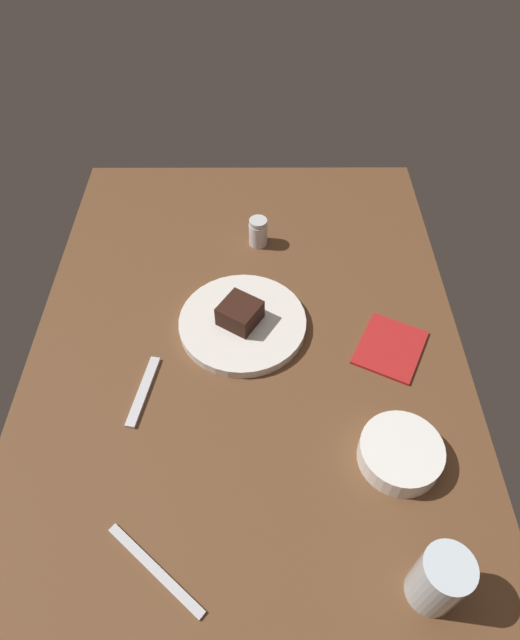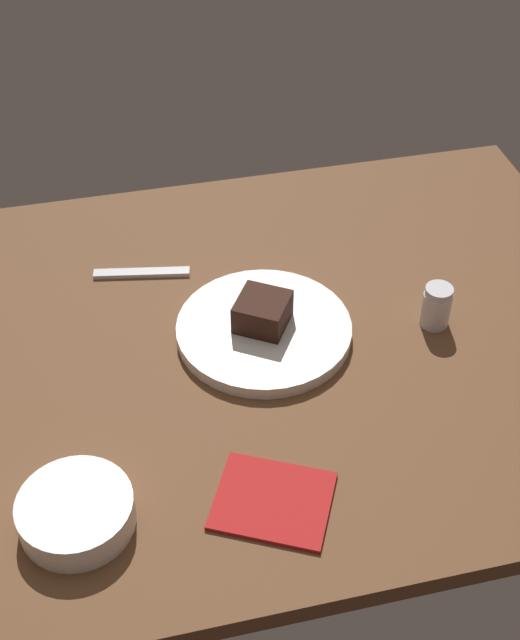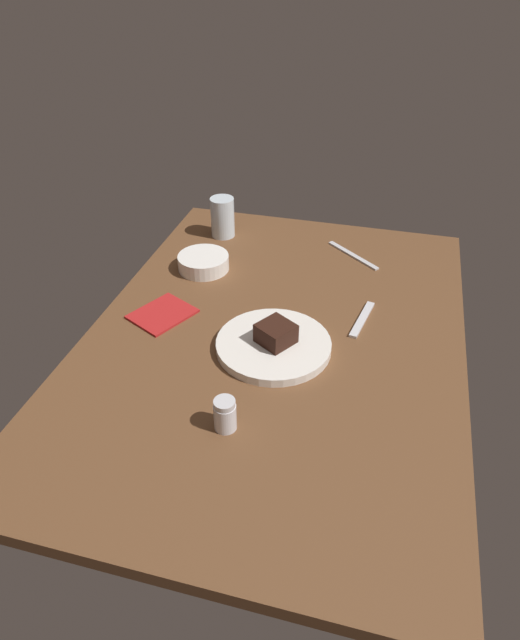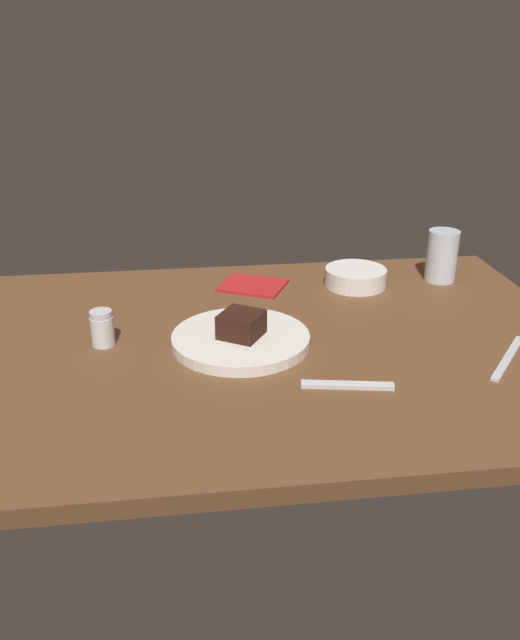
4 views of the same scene
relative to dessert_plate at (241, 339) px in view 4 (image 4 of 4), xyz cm
name	(u,v)px [view 4 (image 4 of 4)]	position (x,y,z in cm)	size (l,w,h in cm)	color
dining_table	(267,348)	(-5.00, -0.92, -2.48)	(120.00, 84.00, 3.00)	brown
dessert_plate	(241,339)	(0.00, 0.00, 0.00)	(25.34, 25.34, 1.96)	white
chocolate_cake_slice	(241,325)	(-0.12, 0.44, 3.20)	(7.03, 7.06, 4.44)	black
salt_shaker	(102,328)	(24.94, -3.13, 2.32)	(4.24, 4.24, 6.70)	silver
water_glass	(442,256)	(-48.85, -27.30, 4.88)	(6.96, 6.96, 11.71)	silver
side_bowl	(356,277)	(-28.66, -26.35, 1.04)	(13.68, 13.68, 4.03)	white
dessert_spoon	(347,385)	(-15.51, 17.75, -0.63)	(15.00, 1.80, 0.70)	silver
butter_knife	(508,358)	(-45.96, 11.86, -0.73)	(19.00, 1.40, 0.50)	silver
folded_napkin	(253,285)	(-5.65, -28.71, -0.68)	(13.74, 11.50, 0.60)	#B21E1E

